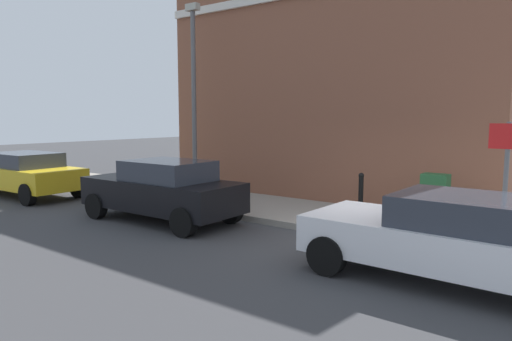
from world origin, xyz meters
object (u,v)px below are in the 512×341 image
Objects in this scene: car_yellow at (25,173)px; lamppost at (194,91)px; bollard_near_cabinet at (361,192)px; car_white at (454,238)px; street_sign at (506,167)px; car_black at (163,190)px; utility_cabinet at (434,202)px.

lamppost is (2.94, -4.70, 2.56)m from car_yellow.
car_white is at bearing -137.16° from bollard_near_cabinet.
street_sign is at bearing -98.00° from lamppost.
street_sign is at bearing -101.50° from car_white.
lamppost is at bearing -18.29° from car_white.
car_black is at bearing -0.81° from car_white.
lamppost is (2.95, 8.33, 2.59)m from car_white.
bollard_near_cabinet is 0.45× the size of street_sign.
car_black is 0.94× the size of car_yellow.
car_white is at bearing -159.23° from utility_cabinet.
car_yellow is 1.94× the size of street_sign.
car_white is 13.03m from car_yellow.
car_white is at bearing 177.00° from car_black.
bollard_near_cabinet is (2.92, -3.82, -0.07)m from car_black.
car_yellow reaches higher than bollard_near_cabinet.
utility_cabinet is at bearing -93.23° from bollard_near_cabinet.
utility_cabinet is (3.06, 1.16, -0.03)m from car_white.
lamppost is (-0.11, 7.17, 2.62)m from utility_cabinet.
car_black is 4.02× the size of bollard_near_cabinet.
bollard_near_cabinet is at bearing -45.95° from car_white.
street_sign is at bearing -130.75° from utility_cabinet.
bollard_near_cabinet is 5.99m from lamppost.
street_sign is 0.40× the size of lamppost.
utility_cabinet is at bearing -68.01° from car_white.
car_yellow is (-0.22, 6.28, -0.03)m from car_black.
street_sign is (1.72, -0.39, 0.95)m from car_white.
car_yellow is at bearing 1.16° from car_white.
street_sign is at bearing -113.39° from bollard_near_cabinet.
lamppost is at bearing -60.82° from car_black.
car_yellow is 12.26m from utility_cabinet.
car_white is 4.30× the size of bollard_near_cabinet.
car_black reaches higher than utility_cabinet.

